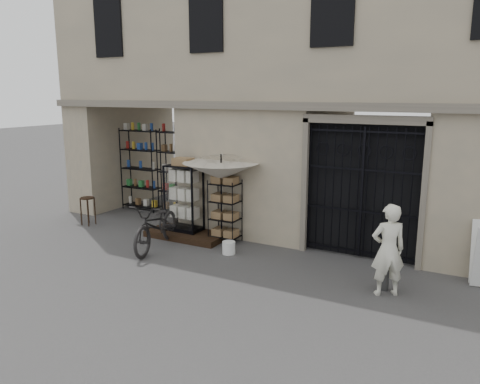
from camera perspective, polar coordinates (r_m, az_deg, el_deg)
The scene contains 14 objects.
ground at distance 9.35m, azimuth 0.26°, elevation -10.20°, with size 80.00×80.00×0.00m, color black.
main_building at distance 12.37m, azimuth 9.39°, elevation 16.34°, with size 14.00×4.00×9.00m, color tan.
shop_recess at distance 13.65m, azimuth -10.98°, elevation 3.22°, with size 3.00×1.70×3.00m, color black.
shop_shelving at distance 14.11m, azimuth -9.82°, elevation 2.52°, with size 2.70×0.50×2.50m, color black.
iron_gate at distance 10.39m, azimuth 14.85°, elevation 0.31°, with size 2.50×0.21×3.00m.
step_platform at distance 11.76m, azimuth -6.56°, elevation -5.18°, with size 2.00×0.90×0.15m, color black.
display_cabinet at distance 11.67m, azimuth -6.85°, elevation -1.17°, with size 0.85×0.55×1.79m.
wire_rack at distance 11.18m, azimuth -1.83°, elevation -2.44°, with size 0.74×0.59×1.52m.
market_umbrella at distance 10.96m, azimuth -2.32°, elevation 3.13°, with size 1.72×1.75×2.56m.
white_bucket at distance 10.53m, azimuth -1.37°, elevation -6.80°, with size 0.29×0.29×0.28m, color silver.
bicycle at distance 11.08m, azimuth -9.98°, elevation -6.78°, with size 0.74×1.12×2.12m, color black.
wooden_stool at distance 13.38m, azimuth -18.04°, elevation -2.13°, with size 0.44×0.44×0.77m.
steel_bollard at distance 8.98m, azimuth 17.33°, elevation -8.85°, with size 0.15×0.15×0.84m, color #4C4D4E.
shopkeeper at distance 8.95m, azimuth 17.26°, elevation -11.82°, with size 0.61×1.67×0.40m, color silver.
Camera 1 is at (4.06, -7.64, 3.53)m, focal length 35.00 mm.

